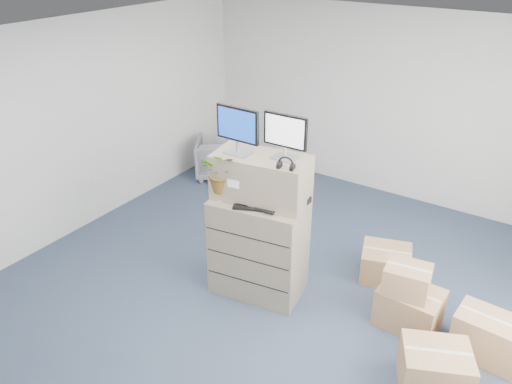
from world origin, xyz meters
TOP-DOWN VIEW (x-y plane):
  - ground at (0.00, 0.00)m, footprint 7.00×7.00m
  - wall_back at (0.00, 3.51)m, footprint 6.00×0.02m
  - filing_cabinet_lower at (-0.17, 0.33)m, footprint 1.08×0.76m
  - filing_cabinet_upper at (-0.18, 0.39)m, footprint 1.06×0.65m
  - monitor_left at (-0.42, 0.31)m, footprint 0.50×0.20m
  - monitor_right at (0.05, 0.45)m, footprint 0.47×0.19m
  - headphones at (0.18, 0.26)m, footprint 0.17×0.04m
  - keyboard at (-0.12, 0.21)m, footprint 0.53×0.38m
  - mouse at (0.15, 0.26)m, footprint 0.11×0.08m
  - water_bottle at (-0.12, 0.42)m, footprint 0.08×0.08m
  - phone_dock at (-0.22, 0.33)m, footprint 0.07×0.06m
  - external_drive at (0.19, 0.54)m, footprint 0.23×0.18m
  - tissue_box at (0.11, 0.47)m, footprint 0.28×0.20m
  - potted_plant at (-0.52, 0.18)m, footprint 0.51×0.55m
  - office_chair at (-2.40, 2.50)m, footprint 0.96×0.95m
  - cardboard_boxes at (1.63, 0.68)m, footprint 1.95×2.00m

SIDE VIEW (x-z plane):
  - ground at x=0.00m, z-range 0.00..0.00m
  - cardboard_boxes at x=1.63m, z-range -0.12..0.61m
  - office_chair at x=-2.40m, z-range 0.00..0.73m
  - filing_cabinet_lower at x=-0.17m, z-range 0.00..1.16m
  - keyboard at x=-0.12m, z-range 1.16..1.19m
  - mouse at x=0.15m, z-range 1.16..1.20m
  - external_drive at x=0.19m, z-range 1.16..1.23m
  - phone_dock at x=-0.22m, z-range 1.14..1.28m
  - tissue_box at x=0.11m, z-range 1.23..1.32m
  - water_bottle at x=-0.12m, z-range 1.16..1.45m
  - wall_back at x=0.00m, z-range 0.00..2.80m
  - filing_cabinet_upper at x=-0.18m, z-range 1.16..1.66m
  - potted_plant at x=-0.52m, z-range 1.19..1.64m
  - headphones at x=0.18m, z-range 1.62..1.79m
  - monitor_right at x=0.05m, z-range 1.69..2.15m
  - monitor_left at x=-0.42m, z-range 1.69..2.18m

